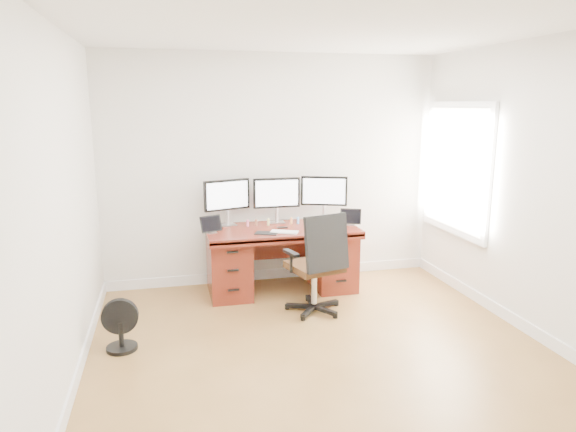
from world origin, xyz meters
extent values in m
plane|color=olive|center=(0.00, 0.00, 0.00)|extent=(4.50, 4.50, 0.00)
cube|color=white|center=(0.00, 2.25, 1.35)|extent=(4.00, 0.10, 2.70)
cube|color=white|center=(2.00, 0.00, 1.35)|extent=(0.10, 4.50, 2.70)
cube|color=white|center=(1.97, 1.50, 1.40)|extent=(0.04, 1.30, 1.50)
cube|color=white|center=(1.95, 1.50, 1.40)|extent=(0.01, 1.15, 1.35)
cube|color=#5F1D13|center=(0.00, 1.80, 0.72)|extent=(1.70, 0.80, 0.05)
cube|color=#5F1D13|center=(-0.60, 1.83, 0.35)|extent=(0.45, 0.70, 0.70)
cube|color=#5F1D13|center=(0.60, 1.83, 0.35)|extent=(0.45, 0.70, 0.70)
cube|color=#4A160D|center=(0.00, 2.10, 0.50)|extent=(0.74, 0.03, 0.40)
cylinder|color=black|center=(0.19, 1.14, 0.04)|extent=(0.69, 0.69, 0.08)
cylinder|color=silver|center=(0.19, 1.14, 0.28)|extent=(0.06, 0.06, 0.40)
cube|color=#422813|center=(0.19, 1.14, 0.49)|extent=(0.59, 0.58, 0.07)
cube|color=black|center=(0.25, 0.93, 0.79)|extent=(0.46, 0.17, 0.56)
cube|color=black|center=(-0.07, 1.07, 0.67)|extent=(0.12, 0.25, 0.03)
cube|color=black|center=(0.46, 1.21, 0.67)|extent=(0.12, 0.25, 0.03)
cylinder|color=black|center=(-1.70, 0.70, 0.02)|extent=(0.27, 0.27, 0.03)
cylinder|color=black|center=(-1.70, 0.70, 0.15)|extent=(0.04, 0.04, 0.22)
cylinder|color=black|center=(-1.70, 0.70, 0.31)|extent=(0.32, 0.07, 0.31)
cube|color=silver|center=(-0.58, 2.07, 0.76)|extent=(0.21, 0.19, 0.01)
cylinder|color=silver|center=(-0.58, 2.07, 0.84)|extent=(0.04, 0.04, 0.18)
cube|color=black|center=(-0.58, 2.07, 1.10)|extent=(0.54, 0.19, 0.35)
cube|color=white|center=(-0.57, 2.05, 1.10)|extent=(0.48, 0.15, 0.30)
cube|color=silver|center=(0.00, 2.07, 0.76)|extent=(0.18, 0.14, 0.01)
cylinder|color=silver|center=(0.00, 2.07, 0.84)|extent=(0.04, 0.04, 0.18)
cube|color=black|center=(0.00, 2.07, 1.10)|extent=(0.55, 0.04, 0.35)
cube|color=white|center=(0.00, 2.05, 1.10)|extent=(0.50, 0.01, 0.30)
cube|color=silver|center=(0.58, 2.07, 0.76)|extent=(0.22, 0.19, 0.01)
cylinder|color=silver|center=(0.58, 2.07, 0.84)|extent=(0.04, 0.04, 0.18)
cube|color=black|center=(0.58, 2.07, 1.10)|extent=(0.53, 0.23, 0.35)
cube|color=white|center=(0.57, 2.05, 1.10)|extent=(0.47, 0.18, 0.30)
cube|color=silver|center=(-0.80, 1.75, 0.76)|extent=(0.12, 0.11, 0.01)
cube|color=black|center=(-0.80, 1.75, 0.85)|extent=(0.25, 0.15, 0.17)
cube|color=silver|center=(0.81, 1.75, 0.76)|extent=(0.12, 0.11, 0.01)
cube|color=black|center=(0.81, 1.75, 0.85)|extent=(0.25, 0.16, 0.17)
cube|color=white|center=(-0.02, 1.58, 0.76)|extent=(0.32, 0.24, 0.01)
cube|color=silver|center=(0.29, 1.67, 0.76)|extent=(0.14, 0.14, 0.01)
cube|color=black|center=(-0.22, 1.58, 0.76)|extent=(0.28, 0.23, 0.01)
cube|color=black|center=(0.00, 1.79, 0.76)|extent=(0.12, 0.06, 0.01)
cylinder|color=#D65D84|center=(-0.36, 1.95, 0.78)|extent=(0.03, 0.03, 0.05)
sphere|color=#D65D84|center=(-0.36, 1.95, 0.82)|extent=(0.03, 0.03, 0.03)
cylinder|color=brown|center=(-0.27, 1.95, 0.78)|extent=(0.03, 0.03, 0.05)
sphere|color=brown|center=(-0.27, 1.95, 0.82)|extent=(0.03, 0.03, 0.03)
cylinder|color=#E1DB7B|center=(-0.12, 1.95, 0.78)|extent=(0.03, 0.03, 0.05)
sphere|color=#E1DB7B|center=(-0.12, 1.95, 0.82)|extent=(0.03, 0.03, 0.03)
cylinder|color=#F8AC5C|center=(0.15, 1.95, 0.78)|extent=(0.03, 0.03, 0.05)
sphere|color=#F8AC5C|center=(0.15, 1.95, 0.82)|extent=(0.03, 0.03, 0.03)
cylinder|color=#65A8F2|center=(0.23, 1.95, 0.78)|extent=(0.03, 0.03, 0.05)
sphere|color=#65A8F2|center=(0.23, 1.95, 0.82)|extent=(0.03, 0.03, 0.03)
camera|label=1|loc=(-1.25, -3.69, 2.12)|focal=32.00mm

